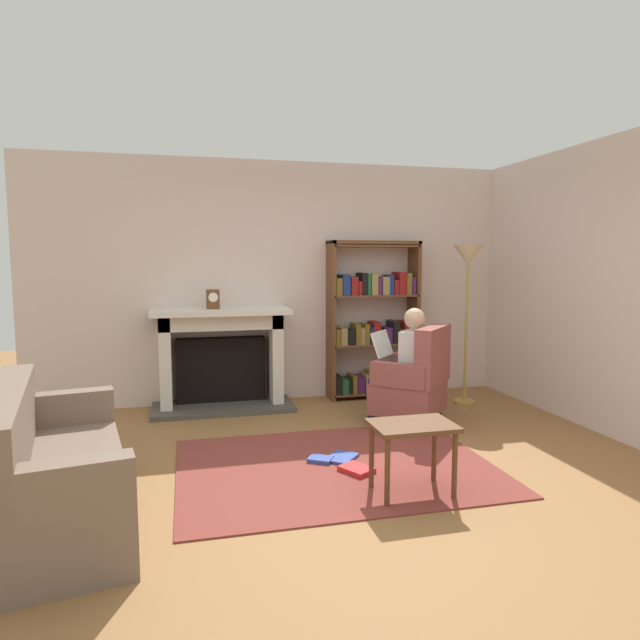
# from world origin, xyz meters

# --- Properties ---
(ground) EXTENTS (14.00, 14.00, 0.00)m
(ground) POSITION_xyz_m (0.00, 0.00, 0.00)
(ground) COLOR olive
(back_wall) EXTENTS (5.60, 0.10, 2.70)m
(back_wall) POSITION_xyz_m (0.00, 2.55, 1.35)
(back_wall) COLOR beige
(back_wall) RESTS_ON ground
(side_wall_right) EXTENTS (0.10, 5.20, 2.70)m
(side_wall_right) POSITION_xyz_m (2.65, 1.25, 1.35)
(side_wall_right) COLOR beige
(side_wall_right) RESTS_ON ground
(area_rug) EXTENTS (2.40, 1.80, 0.01)m
(area_rug) POSITION_xyz_m (0.00, 0.30, 0.01)
(area_rug) COLOR brown
(area_rug) RESTS_ON ground
(fireplace) EXTENTS (1.49, 0.64, 1.09)m
(fireplace) POSITION_xyz_m (-0.73, 2.30, 0.58)
(fireplace) COLOR #4C4742
(fireplace) RESTS_ON ground
(mantel_clock) EXTENTS (0.14, 0.14, 0.20)m
(mantel_clock) POSITION_xyz_m (-0.81, 2.20, 1.19)
(mantel_clock) COLOR brown
(mantel_clock) RESTS_ON fireplace
(bookshelf) EXTENTS (1.05, 0.32, 1.82)m
(bookshelf) POSITION_xyz_m (1.02, 2.33, 0.87)
(bookshelf) COLOR brown
(bookshelf) RESTS_ON ground
(armchair_reading) EXTENTS (0.89, 0.89, 0.97)m
(armchair_reading) POSITION_xyz_m (1.05, 1.20, 0.42)
(armchair_reading) COLOR #331E14
(armchair_reading) RESTS_ON ground
(seated_reader) EXTENTS (0.59, 0.58, 1.14)m
(seated_reader) POSITION_xyz_m (0.96, 1.28, 0.62)
(seated_reader) COLOR silver
(seated_reader) RESTS_ON ground
(sofa_floral) EXTENTS (1.01, 1.80, 0.85)m
(sofa_floral) POSITION_xyz_m (-1.91, -0.18, 0.32)
(sofa_floral) COLOR #766152
(sofa_floral) RESTS_ON ground
(side_table) EXTENTS (0.56, 0.39, 0.50)m
(side_table) POSITION_xyz_m (0.37, -0.30, 0.41)
(side_table) COLOR brown
(side_table) RESTS_ON ground
(scattered_books) EXTENTS (0.46, 0.59, 0.04)m
(scattered_books) POSITION_xyz_m (0.06, 0.30, 0.03)
(scattered_books) COLOR #334CA5
(scattered_books) RESTS_ON area_rug
(floor_lamp) EXTENTS (0.32, 0.32, 1.76)m
(floor_lamp) POSITION_xyz_m (1.92, 1.81, 1.50)
(floor_lamp) COLOR #B7933F
(floor_lamp) RESTS_ON ground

